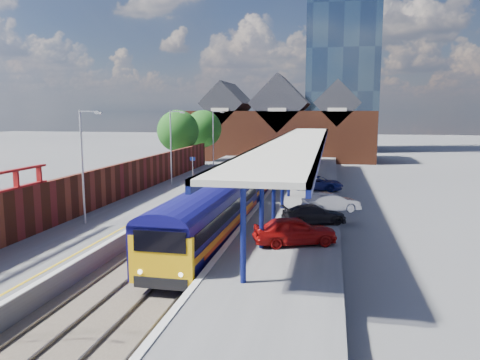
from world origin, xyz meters
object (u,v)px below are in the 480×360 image
object	(u,v)px
train	(267,165)
parked_car_silver	(331,203)
lamp_post_d	(214,135)
parked_car_blue	(318,183)
lamp_post_b	(84,160)
parked_car_red	(295,230)
lamp_post_c	(172,143)
platform_sign	(193,165)
parked_car_dark	(314,214)

from	to	relation	value
train	parked_car_silver	size ratio (longest dim) A/B	16.70
lamp_post_d	parked_car_blue	distance (m)	21.57
lamp_post_b	parked_car_red	world-z (taller)	lamp_post_b
lamp_post_c	parked_car_silver	bearing A→B (deg)	-32.66
lamp_post_b	lamp_post_c	xyz separation A→B (m)	(0.00, 16.00, 0.00)
lamp_post_b	lamp_post_d	bearing A→B (deg)	90.00
lamp_post_c	platform_sign	world-z (taller)	lamp_post_c
lamp_post_c	lamp_post_b	bearing A→B (deg)	-90.00
lamp_post_d	parked_car_blue	bearing A→B (deg)	-50.25
lamp_post_d	parked_car_red	distance (m)	36.57
parked_car_blue	platform_sign	bearing A→B (deg)	88.30
lamp_post_d	parked_car_blue	size ratio (longest dim) A/B	1.58
lamp_post_d	lamp_post_c	bearing A→B (deg)	-90.00
train	platform_sign	distance (m)	9.35
lamp_post_c	platform_sign	distance (m)	3.34
lamp_post_d	parked_car_silver	distance (m)	29.69
lamp_post_b	platform_sign	distance (m)	18.20
platform_sign	parked_car_red	xyz separation A→B (m)	(11.61, -20.03, -0.95)
lamp_post_b	lamp_post_d	world-z (taller)	same
parked_car_blue	parked_car_silver	bearing A→B (deg)	-163.21
train	parked_car_red	bearing A→B (deg)	-79.16
lamp_post_d	platform_sign	size ratio (longest dim) A/B	2.80
lamp_post_c	parked_car_blue	bearing A→B (deg)	-1.59
lamp_post_c	parked_car_blue	distance (m)	14.04
platform_sign	parked_car_dark	size ratio (longest dim) A/B	0.62
train	lamp_post_b	bearing A→B (deg)	-107.64
train	lamp_post_c	distance (m)	12.07
parked_car_dark	parked_car_blue	xyz separation A→B (m)	(-0.16, 12.82, 0.03)
lamp_post_d	train	bearing A→B (deg)	-42.88
lamp_post_d	parked_car_blue	xyz separation A→B (m)	(13.62, -16.38, -3.38)
parked_car_blue	lamp_post_b	bearing A→B (deg)	148.19
lamp_post_b	parked_car_dark	bearing A→B (deg)	11.48
lamp_post_b	platform_sign	world-z (taller)	lamp_post_b
platform_sign	parked_car_silver	bearing A→B (deg)	-40.51
train	parked_car_red	world-z (taller)	train
parked_car_silver	lamp_post_d	bearing A→B (deg)	4.01
parked_car_dark	parked_car_silver	bearing A→B (deg)	-36.51
lamp_post_b	parked_car_red	bearing A→B (deg)	-8.89
lamp_post_d	parked_car_silver	xyz separation A→B (m)	(14.83, -25.50, -3.34)
parked_car_red	parked_car_silver	xyz separation A→B (m)	(1.85, 8.53, -0.09)
lamp_post_b	parked_car_silver	distance (m)	16.53
platform_sign	parked_car_silver	distance (m)	17.74
train	lamp_post_b	distance (m)	26.08
train	parked_car_red	distance (m)	27.22
lamp_post_b	platform_sign	xyz separation A→B (m)	(1.36, 18.00, -2.30)
parked_car_red	lamp_post_c	bearing A→B (deg)	15.48
platform_sign	parked_car_blue	xyz separation A→B (m)	(12.26, -2.38, -1.08)
lamp_post_b	parked_car_red	size ratio (longest dim) A/B	1.62
lamp_post_d	platform_sign	world-z (taller)	lamp_post_d
lamp_post_d	parked_car_red	size ratio (longest dim) A/B	1.62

